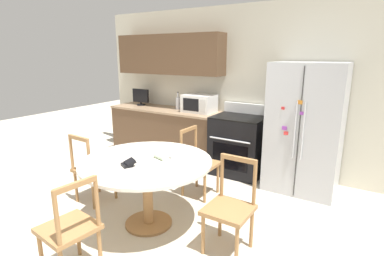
{
  "coord_description": "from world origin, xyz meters",
  "views": [
    {
      "loc": [
        2.03,
        -1.93,
        1.86
      ],
      "look_at": [
        0.11,
        1.15,
        0.95
      ],
      "focal_mm": 28.0,
      "sensor_mm": 36.0,
      "label": 1
    }
  ],
  "objects_px": {
    "counter_bottle": "(178,103)",
    "dining_chair_right": "(230,208)",
    "countertop_tv": "(141,97)",
    "oven_range": "(239,145)",
    "wallet": "(128,163)",
    "microwave": "(199,103)",
    "dining_chair_left": "(93,169)",
    "refrigerator": "(305,128)",
    "dining_chair_near": "(70,229)",
    "dining_chair_far": "(199,163)",
    "candle_glass": "(174,155)"
  },
  "relations": [
    {
      "from": "counter_bottle",
      "to": "dining_chair_right",
      "type": "height_order",
      "value": "counter_bottle"
    },
    {
      "from": "countertop_tv",
      "to": "dining_chair_right",
      "type": "bearing_deg",
      "value": -34.65
    },
    {
      "from": "oven_range",
      "to": "wallet",
      "type": "bearing_deg",
      "value": -97.77
    },
    {
      "from": "microwave",
      "to": "dining_chair_left",
      "type": "xyz_separation_m",
      "value": [
        -0.42,
        -1.93,
        -0.61
      ]
    },
    {
      "from": "refrigerator",
      "to": "counter_bottle",
      "type": "xyz_separation_m",
      "value": [
        -2.19,
        0.14,
        0.14
      ]
    },
    {
      "from": "dining_chair_left",
      "to": "wallet",
      "type": "relative_size",
      "value": 5.39
    },
    {
      "from": "dining_chair_right",
      "to": "counter_bottle",
      "type": "bearing_deg",
      "value": -44.28
    },
    {
      "from": "oven_range",
      "to": "dining_chair_near",
      "type": "xyz_separation_m",
      "value": [
        -0.28,
        -2.86,
        -0.03
      ]
    },
    {
      "from": "countertop_tv",
      "to": "dining_chair_right",
      "type": "distance_m",
      "value": 3.41
    },
    {
      "from": "microwave",
      "to": "dining_chair_right",
      "type": "relative_size",
      "value": 0.56
    },
    {
      "from": "microwave",
      "to": "dining_chair_far",
      "type": "xyz_separation_m",
      "value": [
        0.61,
        -1.05,
        -0.61
      ]
    },
    {
      "from": "dining_chair_left",
      "to": "candle_glass",
      "type": "height_order",
      "value": "dining_chair_left"
    },
    {
      "from": "dining_chair_far",
      "to": "dining_chair_left",
      "type": "distance_m",
      "value": 1.36
    },
    {
      "from": "dining_chair_right",
      "to": "dining_chair_left",
      "type": "bearing_deg",
      "value": 1.56
    },
    {
      "from": "dining_chair_near",
      "to": "wallet",
      "type": "distance_m",
      "value": 0.8
    },
    {
      "from": "dining_chair_left",
      "to": "dining_chair_near",
      "type": "bearing_deg",
      "value": -44.94
    },
    {
      "from": "refrigerator",
      "to": "dining_chair_left",
      "type": "xyz_separation_m",
      "value": [
        -2.16,
        -1.81,
        -0.44
      ]
    },
    {
      "from": "microwave",
      "to": "dining_chair_left",
      "type": "bearing_deg",
      "value": -102.27
    },
    {
      "from": "counter_bottle",
      "to": "wallet",
      "type": "bearing_deg",
      "value": -67.42
    },
    {
      "from": "dining_chair_far",
      "to": "dining_chair_near",
      "type": "relative_size",
      "value": 1.0
    },
    {
      "from": "counter_bottle",
      "to": "dining_chair_far",
      "type": "height_order",
      "value": "counter_bottle"
    },
    {
      "from": "dining_chair_right",
      "to": "candle_glass",
      "type": "xyz_separation_m",
      "value": [
        -0.73,
        0.13,
        0.36
      ]
    },
    {
      "from": "dining_chair_left",
      "to": "refrigerator",
      "type": "bearing_deg",
      "value": 42.68
    },
    {
      "from": "dining_chair_near",
      "to": "wallet",
      "type": "xyz_separation_m",
      "value": [
        -0.01,
        0.72,
        0.35
      ]
    },
    {
      "from": "candle_glass",
      "to": "dining_chair_near",
      "type": "bearing_deg",
      "value": -102.34
    },
    {
      "from": "countertop_tv",
      "to": "dining_chair_right",
      "type": "xyz_separation_m",
      "value": [
        2.75,
        -1.9,
        -0.63
      ]
    },
    {
      "from": "oven_range",
      "to": "dining_chair_right",
      "type": "height_order",
      "value": "oven_range"
    },
    {
      "from": "oven_range",
      "to": "microwave",
      "type": "distance_m",
      "value": 0.97
    },
    {
      "from": "dining_chair_far",
      "to": "dining_chair_left",
      "type": "bearing_deg",
      "value": -47.53
    },
    {
      "from": "dining_chair_near",
      "to": "wallet",
      "type": "bearing_deg",
      "value": 7.29
    },
    {
      "from": "countertop_tv",
      "to": "dining_chair_left",
      "type": "bearing_deg",
      "value": -65.91
    },
    {
      "from": "oven_range",
      "to": "countertop_tv",
      "type": "height_order",
      "value": "countertop_tv"
    },
    {
      "from": "wallet",
      "to": "dining_chair_right",
      "type": "bearing_deg",
      "value": 16.83
    },
    {
      "from": "microwave",
      "to": "countertop_tv",
      "type": "distance_m",
      "value": 1.28
    },
    {
      "from": "candle_glass",
      "to": "countertop_tv",
      "type": "bearing_deg",
      "value": 138.7
    },
    {
      "from": "refrigerator",
      "to": "counter_bottle",
      "type": "distance_m",
      "value": 2.2
    },
    {
      "from": "dining_chair_far",
      "to": "dining_chair_left",
      "type": "xyz_separation_m",
      "value": [
        -1.03,
        -0.89,
        0.0
      ]
    },
    {
      "from": "countertop_tv",
      "to": "counter_bottle",
      "type": "xyz_separation_m",
      "value": [
        0.83,
        0.03,
        -0.05
      ]
    },
    {
      "from": "refrigerator",
      "to": "wallet",
      "type": "xyz_separation_m",
      "value": [
        -1.26,
        -2.09,
        -0.09
      ]
    },
    {
      "from": "countertop_tv",
      "to": "wallet",
      "type": "height_order",
      "value": "countertop_tv"
    },
    {
      "from": "microwave",
      "to": "dining_chair_near",
      "type": "xyz_separation_m",
      "value": [
        0.49,
        -2.94,
        -0.61
      ]
    },
    {
      "from": "counter_bottle",
      "to": "dining_chair_near",
      "type": "xyz_separation_m",
      "value": [
        0.94,
        -2.95,
        -0.58
      ]
    },
    {
      "from": "refrigerator",
      "to": "candle_glass",
      "type": "bearing_deg",
      "value": -121.12
    },
    {
      "from": "dining_chair_far",
      "to": "candle_glass",
      "type": "bearing_deg",
      "value": 11.55
    },
    {
      "from": "candle_glass",
      "to": "dining_chair_right",
      "type": "bearing_deg",
      "value": -9.74
    },
    {
      "from": "dining_chair_left",
      "to": "dining_chair_near",
      "type": "relative_size",
      "value": 1.0
    },
    {
      "from": "countertop_tv",
      "to": "dining_chair_far",
      "type": "xyz_separation_m",
      "value": [
        1.9,
        -1.04,
        -0.63
      ]
    },
    {
      "from": "countertop_tv",
      "to": "candle_glass",
      "type": "xyz_separation_m",
      "value": [
        2.02,
        -1.78,
        -0.27
      ]
    },
    {
      "from": "countertop_tv",
      "to": "dining_chair_far",
      "type": "height_order",
      "value": "countertop_tv"
    },
    {
      "from": "dining_chair_right",
      "to": "dining_chair_near",
      "type": "distance_m",
      "value": 1.42
    }
  ]
}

